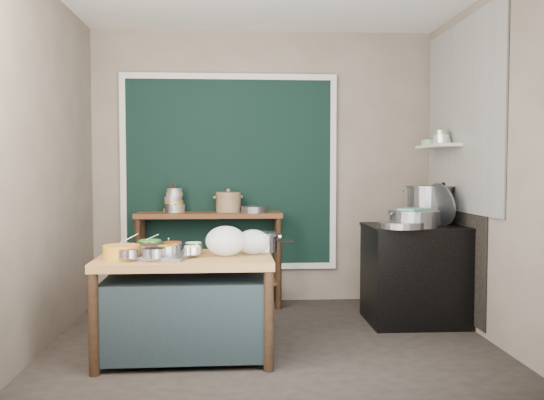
{
  "coord_description": "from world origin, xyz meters",
  "views": [
    {
      "loc": [
        -0.28,
        -4.49,
        1.37
      ],
      "look_at": [
        0.02,
        0.25,
        1.13
      ],
      "focal_mm": 38.0,
      "sensor_mm": 36.0,
      "label": 1
    }
  ],
  "objects": [
    {
      "name": "tile_panel",
      "position": [
        1.74,
        0.55,
        1.85
      ],
      "size": [
        0.02,
        1.7,
        1.7
      ],
      "primitive_type": "cube",
      "color": "#B2B2AA",
      "rests_on": "right_wall"
    },
    {
      "name": "back_wall",
      "position": [
        0.0,
        1.51,
        1.4
      ],
      "size": [
        3.5,
        0.02,
        2.8
      ],
      "primitive_type": "cube",
      "color": "gray",
      "rests_on": "floor"
    },
    {
      "name": "curtain_panel",
      "position": [
        -0.35,
        1.47,
        1.35
      ],
      "size": [
        2.1,
        0.02,
        1.9
      ],
      "primitive_type": "cube",
      "color": "black",
      "rests_on": "back_wall"
    },
    {
      "name": "shelf_bowl_stack",
      "position": [
        1.63,
        0.77,
        1.67
      ],
      "size": [
        0.16,
        0.16,
        0.13
      ],
      "color": "silver",
      "rests_on": "wall_shelf"
    },
    {
      "name": "left_wall",
      "position": [
        -1.76,
        0.0,
        1.4
      ],
      "size": [
        0.02,
        3.0,
        2.8
      ],
      "primitive_type": "cube",
      "color": "gray",
      "rests_on": "floor"
    },
    {
      "name": "wide_bowl",
      "position": [
        -0.11,
        1.21,
        0.98
      ],
      "size": [
        0.32,
        0.32,
        0.06
      ],
      "primitive_type": "cylinder",
      "rotation": [
        0.0,
        0.0,
        0.31
      ],
      "color": "gray",
      "rests_on": "back_counter"
    },
    {
      "name": "green_cloth",
      "position": [
        1.25,
        0.38,
        1.03
      ],
      "size": [
        0.29,
        0.28,
        0.02
      ],
      "primitive_type": "cube",
      "rotation": [
        0.0,
        0.0,
        0.61
      ],
      "color": "#5F9D82",
      "rests_on": "steamer"
    },
    {
      "name": "bowl_stack",
      "position": [
        -0.9,
        1.31,
        1.05
      ],
      "size": [
        0.21,
        0.21,
        0.24
      ],
      "color": "tan",
      "rests_on": "back_counter"
    },
    {
      "name": "condiment_bowls",
      "position": [
        -0.87,
        -0.34,
        0.81
      ],
      "size": [
        0.67,
        0.51,
        0.08
      ],
      "color": "gray",
      "rests_on": "condiment_tray"
    },
    {
      "name": "plastic_bag_b",
      "position": [
        -0.16,
        -0.26,
        0.84
      ],
      "size": [
        0.29,
        0.26,
        0.18
      ],
      "primitive_type": "ellipsoid",
      "rotation": [
        0.0,
        0.0,
        -0.25
      ],
      "color": "white",
      "rests_on": "prep_table"
    },
    {
      "name": "pot_lid",
      "position": [
        1.54,
        0.51,
        1.07
      ],
      "size": [
        0.2,
        0.4,
        0.38
      ],
      "primitive_type": "cylinder",
      "rotation": [
        0.0,
        1.36,
        0.28
      ],
      "color": "gray",
      "rests_on": "stove_top"
    },
    {
      "name": "yellow_basin",
      "position": [
        -1.08,
        -0.43,
        0.8
      ],
      "size": [
        0.26,
        0.26,
        0.1
      ],
      "primitive_type": "cylinder",
      "rotation": [
        0.0,
        0.0,
        0.02
      ],
      "color": "#B68529",
      "rests_on": "prep_table"
    },
    {
      "name": "shallow_pan",
      "position": [
        1.13,
        0.31,
        0.91
      ],
      "size": [
        0.5,
        0.5,
        0.05
      ],
      "primitive_type": "cylinder",
      "rotation": [
        0.0,
        0.0,
        0.3
      ],
      "color": "gray",
      "rests_on": "stove_top"
    },
    {
      "name": "soot_patch",
      "position": [
        1.74,
        0.65,
        0.7
      ],
      "size": [
        0.01,
        1.3,
        1.3
      ],
      "primitive_type": "cube",
      "color": "black",
      "rests_on": "right_wall"
    },
    {
      "name": "ceramic_crock",
      "position": [
        -0.36,
        1.3,
        1.04
      ],
      "size": [
        0.34,
        0.34,
        0.18
      ],
      "primitive_type": null,
      "rotation": [
        0.0,
        0.0,
        0.35
      ],
      "color": "#88664A",
      "rests_on": "back_counter"
    },
    {
      "name": "condiment_tray",
      "position": [
        -0.87,
        -0.34,
        0.76
      ],
      "size": [
        0.65,
        0.54,
        0.02
      ],
      "primitive_type": "cube",
      "rotation": [
        0.0,
        0.0,
        -0.29
      ],
      "color": "gray",
      "rests_on": "prep_table"
    },
    {
      "name": "wall_shelf",
      "position": [
        1.63,
        0.85,
        1.6
      ],
      "size": [
        0.22,
        0.7,
        0.03
      ],
      "primitive_type": "cube",
      "color": "beige",
      "rests_on": "right_wall"
    },
    {
      "name": "right_wall",
      "position": [
        1.76,
        0.0,
        1.4
      ],
      "size": [
        0.02,
        3.0,
        2.8
      ],
      "primitive_type": "cube",
      "color": "gray",
      "rests_on": "floor"
    },
    {
      "name": "floor",
      "position": [
        0.0,
        0.0,
        -0.01
      ],
      "size": [
        3.5,
        3.0,
        0.02
      ],
      "primitive_type": "cube",
      "color": "#2F2824",
      "rests_on": "ground"
    },
    {
      "name": "plastic_bag_a",
      "position": [
        -0.36,
        -0.33,
        0.86
      ],
      "size": [
        0.36,
        0.34,
        0.22
      ],
      "primitive_type": "ellipsoid",
      "rotation": [
        0.0,
        0.0,
        0.37
      ],
      "color": "white",
      "rests_on": "prep_table"
    },
    {
      "name": "stove_top",
      "position": [
        1.35,
        0.55,
        0.86
      ],
      "size": [
        0.92,
        0.69,
        0.03
      ],
      "primitive_type": "cube",
      "color": "black",
      "rests_on": "stove_block"
    },
    {
      "name": "curtain_frame",
      "position": [
        -0.35,
        1.46,
        1.35
      ],
      "size": [
        2.22,
        0.03,
        2.02
      ],
      "primitive_type": null,
      "color": "beige",
      "rests_on": "back_wall"
    },
    {
      "name": "utensil_cup",
      "position": [
        -0.92,
        1.28,
        1.0
      ],
      "size": [
        0.17,
        0.17,
        0.09
      ],
      "primitive_type": "cylinder",
      "rotation": [
        0.0,
        0.0,
        -0.09
      ],
      "color": "gray",
      "rests_on": "back_counter"
    },
    {
      "name": "shelf_bowl_green",
      "position": [
        1.63,
        1.11,
        1.64
      ],
      "size": [
        0.2,
        0.2,
        0.06
      ],
      "primitive_type": "cylinder",
      "rotation": [
        0.0,
        0.0,
        -0.33
      ],
      "color": "gray",
      "rests_on": "wall_shelf"
    },
    {
      "name": "stove_block",
      "position": [
        1.35,
        0.55,
        0.42
      ],
      "size": [
        0.9,
        0.68,
        0.85
      ],
      "primitive_type": "cube",
      "color": "black",
      "rests_on": "floor"
    },
    {
      "name": "saucepan",
      "position": [
        -0.08,
        -0.1,
        0.82
      ],
      "size": [
        0.34,
        0.34,
        0.14
      ],
      "primitive_type": null,
      "rotation": [
        0.0,
        0.0,
        -0.35
      ],
      "color": "gray",
      "rests_on": "prep_table"
    },
    {
      "name": "prep_table",
      "position": [
        -0.65,
        -0.32,
        0.38
      ],
      "size": [
        1.26,
        0.74,
        0.75
      ],
      "primitive_type": "cube",
      "rotation": [
        0.0,
        0.0,
        0.01
      ],
      "color": "olive",
      "rests_on": "floor"
    },
    {
      "name": "steamer",
      "position": [
        1.25,
        0.38,
        0.95
      ],
      "size": [
        0.53,
        0.53,
        0.14
      ],
      "primitive_type": null,
      "rotation": [
        0.0,
        0.0,
        0.22
      ],
      "color": "gray",
      "rests_on": "stove_top"
    },
    {
      "name": "stock_pot",
      "position": [
        1.52,
        0.75,
        1.05
      ],
      "size": [
        0.54,
        0.54,
        0.35
      ],
      "primitive_type": null,
      "rotation": [
        0.0,
        0.0,
        -0.25
      ],
      "color": "gray",
      "rests_on": "stove_top"
    },
    {
      "name": "back_counter",
      "position": [
        -0.55,
        1.28,
        0.47
      ],
      "size": [
        1.45,
        0.4,
        0.95
      ],
      "primitive_type": "cube",
      "color": "#5B311A",
      "rests_on": "floor"
    }
  ]
}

